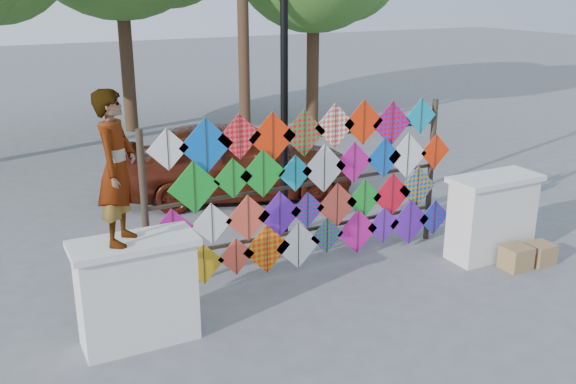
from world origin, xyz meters
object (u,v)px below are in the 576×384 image
object	(u,v)px
vendor_woman	(117,168)
kite_rack	(313,187)
lamppost	(284,72)
sedan	(237,160)

from	to	relation	value
vendor_woman	kite_rack	bearing A→B (deg)	-40.51
lamppost	sedan	bearing A→B (deg)	88.42
lamppost	vendor_woman	bearing A→B (deg)	-144.73
kite_rack	lamppost	bearing A→B (deg)	81.80
vendor_woman	sedan	xyz separation A→B (m)	(3.17, 4.37, -1.37)
kite_rack	vendor_woman	size ratio (longest dim) A/B	2.91
vendor_woman	sedan	world-z (taller)	vendor_woman
kite_rack	vendor_woman	xyz separation A→B (m)	(-2.93, -0.92, 0.91)
sedan	lamppost	distance (m)	2.90
kite_rack	lamppost	size ratio (longest dim) A/B	1.10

